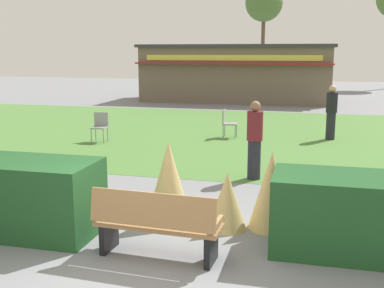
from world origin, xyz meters
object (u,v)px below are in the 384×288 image
at_px(cafe_chair_center, 100,125).
at_px(parked_car_west_slot, 211,80).
at_px(cafe_chair_east, 227,121).
at_px(tree_left_bg, 264,3).
at_px(food_kiosk, 237,73).
at_px(person_strolling, 255,140).
at_px(person_standing, 331,112).
at_px(park_bench, 156,224).

relative_size(cafe_chair_center, parked_car_west_slot, 0.21).
height_order(cafe_chair_east, parked_car_west_slot, parked_car_west_slot).
relative_size(cafe_chair_east, tree_left_bg, 0.12).
bearing_deg(cafe_chair_east, food_kiosk, 97.25).
height_order(person_strolling, person_standing, same).
xyz_separation_m(park_bench, tree_left_bg, (-1.74, 31.15, 5.72)).
xyz_separation_m(parked_car_west_slot, tree_left_bg, (3.29, 3.33, 5.56)).
bearing_deg(park_bench, parked_car_west_slot, 100.24).
bearing_deg(person_standing, cafe_chair_center, 178.33).
bearing_deg(person_standing, person_strolling, -127.33).
relative_size(cafe_chair_east, parked_car_west_slot, 0.21).
distance_m(park_bench, food_kiosk, 20.66).
height_order(park_bench, tree_left_bg, tree_left_bg).
bearing_deg(food_kiosk, tree_left_bg, 88.14).
relative_size(person_strolling, person_standing, 1.00).
xyz_separation_m(person_strolling, person_standing, (1.77, 5.21, 0.00)).
distance_m(cafe_chair_center, tree_left_bg, 24.49).
xyz_separation_m(food_kiosk, cafe_chair_center, (-2.16, -13.07, -1.01)).
xyz_separation_m(park_bench, person_strolling, (0.78, 4.31, 0.38)).
relative_size(cafe_chair_east, person_strolling, 0.53).
relative_size(food_kiosk, tree_left_bg, 1.35).
distance_m(cafe_chair_center, parked_car_west_slot, 20.37).
relative_size(cafe_chair_center, person_standing, 0.53).
distance_m(cafe_chair_east, person_standing, 3.23).
bearing_deg(food_kiosk, cafe_chair_east, -82.75).
height_order(person_standing, parked_car_west_slot, person_standing).
relative_size(park_bench, parked_car_west_slot, 0.40).
relative_size(cafe_chair_center, person_strolling, 0.53).
xyz_separation_m(cafe_chair_east, tree_left_bg, (-1.11, 22.08, 5.67)).
bearing_deg(tree_left_bg, person_standing, -78.77).
xyz_separation_m(food_kiosk, parked_car_west_slot, (-2.95, 7.29, -0.90)).
height_order(cafe_chair_center, person_standing, person_standing).
distance_m(cafe_chair_east, tree_left_bg, 22.82).
bearing_deg(food_kiosk, park_bench, -84.21).
height_order(park_bench, parked_car_west_slot, parked_car_west_slot).
distance_m(cafe_chair_center, person_standing, 7.11).
bearing_deg(cafe_chair_east, person_strolling, -73.53).
bearing_deg(cafe_chair_center, person_strolling, -32.06).
bearing_deg(person_strolling, food_kiosk, -22.22).
bearing_deg(park_bench, person_standing, 74.97).
relative_size(food_kiosk, person_standing, 6.11).
distance_m(person_strolling, tree_left_bg, 27.48).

